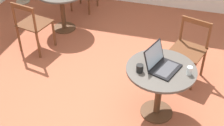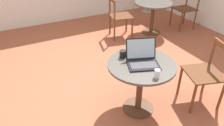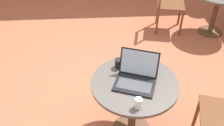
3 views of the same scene
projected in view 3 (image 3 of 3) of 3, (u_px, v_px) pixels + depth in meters
ground_plane at (112, 101)px, 3.05m from camera, size 16.00×16.00×0.00m
cafe_table_near at (134, 94)px, 2.37m from camera, size 0.81×0.81×0.70m
cafe_table_mid at (218, 2)px, 4.00m from camera, size 0.81×0.81×0.70m
chair_mid_left at (168, 5)px, 4.15m from camera, size 0.52×0.52×0.86m
laptop at (136, 77)px, 2.25m from camera, size 0.45×0.43×0.26m
mouse at (154, 67)px, 2.43m from camera, size 0.06×0.10×0.03m
mug at (119, 63)px, 2.42m from camera, size 0.12×0.08×0.09m
drinking_glass at (138, 103)px, 2.01m from camera, size 0.06×0.06×0.10m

